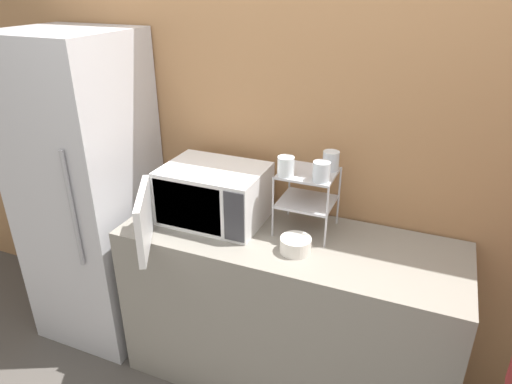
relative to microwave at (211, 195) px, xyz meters
name	(u,v)px	position (x,y,z in m)	size (l,w,h in m)	color
wall_back	(313,143)	(0.44, 0.33, 0.24)	(8.00, 0.06, 2.60)	#9E7047
counter	(286,311)	(0.44, -0.02, -0.60)	(1.71, 0.61, 0.92)	gray
microwave	(211,195)	(0.00, 0.00, 0.00)	(0.54, 0.75, 0.29)	silver
dish_rack	(307,189)	(0.49, 0.09, 0.08)	(0.28, 0.26, 0.32)	#B2B2B7
glass_front_left	(286,166)	(0.40, 0.01, 0.22)	(0.08, 0.08, 0.09)	silver
glass_back_right	(331,161)	(0.58, 0.16, 0.22)	(0.08, 0.08, 0.09)	silver
glass_front_right	(321,171)	(0.57, 0.01, 0.22)	(0.08, 0.08, 0.09)	silver
bowl	(296,245)	(0.50, -0.12, -0.11)	(0.15, 0.15, 0.07)	silver
refrigerator	(89,195)	(-0.80, -0.02, -0.14)	(0.65, 0.65, 1.85)	#B7B7BC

